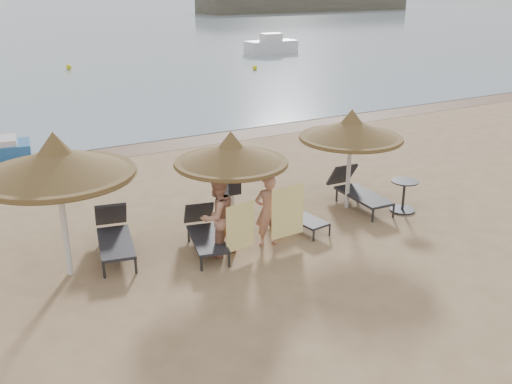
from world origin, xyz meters
TOP-DOWN VIEW (x-y plane):
  - ground at (0.00, 0.00)m, footprint 160.00×160.00m
  - wet_sand_strip at (0.00, 9.40)m, footprint 200.00×1.60m
  - palapa_left at (-3.53, 1.45)m, footprint 2.93×2.93m
  - palapa_center at (0.05, 1.41)m, footprint 2.49×2.49m
  - palapa_right at (3.45, 1.62)m, footprint 2.57×2.57m
  - lounger_far_left at (-2.47, 1.97)m, footprint 1.06×2.13m
  - lounger_near_left at (-0.70, 1.23)m, footprint 1.03×1.99m
  - lounger_near_right at (1.66, 1.25)m, footprint 0.77×1.71m
  - lounger_far_right at (3.76, 1.62)m, footprint 0.80×2.10m
  - side_table at (4.52, 0.72)m, footprint 0.66×0.66m
  - person_left at (-0.59, 0.79)m, footprint 1.05×0.82m
  - person_right at (0.56, 0.70)m, footprint 0.95×0.72m
  - towel_left at (-0.24, 0.44)m, footprint 0.72×0.15m
  - towel_right at (0.91, 0.45)m, footprint 0.83×0.06m
  - bag_patterned at (0.05, 1.59)m, footprint 0.29×0.15m
  - bag_dark at (0.05, 1.25)m, footprint 0.28×0.12m
  - buoy_mid at (2.39, 29.17)m, footprint 0.35×0.35m
  - buoy_right at (12.73, 23.13)m, footprint 0.32×0.32m

SIDE VIEW (x-z plane):
  - ground at x=0.00m, z-range 0.00..0.00m
  - wet_sand_strip at x=0.00m, z-range 0.00..0.01m
  - buoy_right at x=12.73m, z-range 0.00..0.32m
  - buoy_mid at x=2.39m, z-range 0.00..0.35m
  - lounger_near_right at x=1.66m, z-range -0.04..0.70m
  - side_table at x=4.52m, z-range -0.02..0.78m
  - lounger_near_left at x=-0.70m, z-range -0.04..0.81m
  - lounger_far_left at x=-2.47m, z-range -0.05..0.87m
  - lounger_far_right at x=3.76m, z-range -0.05..0.88m
  - towel_left at x=-0.24m, z-range 0.19..1.22m
  - towel_right at x=0.91m, z-range 0.22..1.39m
  - person_right at x=0.56m, z-range 0.00..1.87m
  - person_left at x=-0.59m, z-range 0.00..2.02m
  - bag_patterned at x=0.05m, z-range 0.99..1.34m
  - bag_dark at x=0.05m, z-range 1.09..1.47m
  - palapa_center at x=0.05m, z-range 0.73..3.21m
  - palapa_right at x=3.45m, z-range 0.75..3.30m
  - palapa_left at x=-3.53m, z-range 0.86..3.76m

